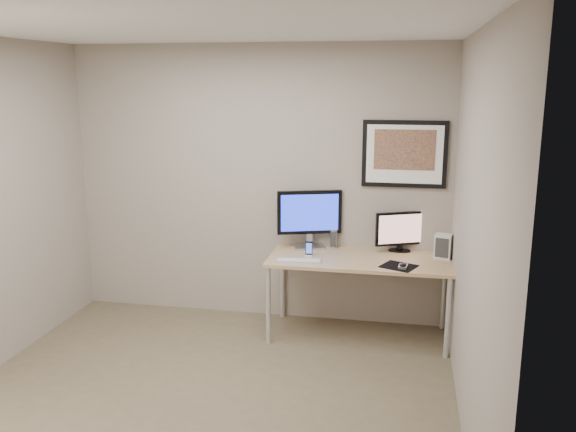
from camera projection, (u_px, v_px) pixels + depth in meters
name	position (u px, v px, depth m)	size (l,w,h in m)	color
floor	(205.00, 399.00, 4.43)	(3.60, 3.60, 0.00)	brown
room	(218.00, 167.00, 4.50)	(3.60, 3.60, 3.60)	white
desk	(359.00, 265.00, 5.39)	(1.60, 0.70, 0.73)	#AE7B54
framed_art	(404.00, 154.00, 5.43)	(0.75, 0.04, 0.60)	black
monitor_large	(309.00, 217.00, 5.63)	(0.58, 0.27, 0.54)	#B7B7BC
monitor_tv	(400.00, 231.00, 5.54)	(0.44, 0.22, 0.37)	black
speaker_left	(310.00, 237.00, 5.71)	(0.08, 0.08, 0.19)	#B7B7BC
speaker_right	(333.00, 238.00, 5.70)	(0.07, 0.07, 0.17)	#B7B7BC
phone_dock	(309.00, 249.00, 5.41)	(0.06, 0.06, 0.14)	black
keyboard	(299.00, 260.00, 5.28)	(0.39, 0.10, 0.01)	#BABABF
mousepad	(399.00, 266.00, 5.14)	(0.27, 0.24, 0.00)	black
mouse	(403.00, 265.00, 5.09)	(0.06, 0.11, 0.04)	black
fan_unit	(443.00, 246.00, 5.34)	(0.14, 0.11, 0.22)	silver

